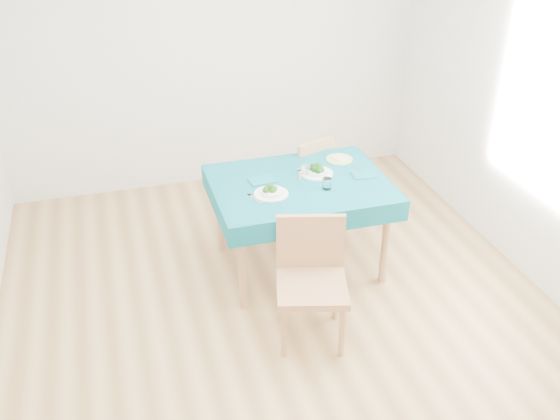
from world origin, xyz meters
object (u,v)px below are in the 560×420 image
object	(u,v)px
chair_near	(312,268)
bowl_far	(317,170)
side_plate	(339,159)
chair_far	(303,176)
bowl_near	(271,190)
table	(299,225)

from	to	relation	value
chair_near	bowl_far	bearing A→B (deg)	84.50
bowl_far	side_plate	bearing A→B (deg)	36.38
chair_near	chair_far	bearing A→B (deg)	89.00
bowl_far	side_plate	size ratio (longest dim) A/B	1.18
chair_far	bowl_near	xyz separation A→B (m)	(-0.51, -0.78, 0.33)
chair_far	bowl_near	distance (m)	0.99
chair_near	bowl_far	world-z (taller)	chair_near
chair_near	chair_far	world-z (taller)	chair_near
chair_near	bowl_near	world-z (taller)	chair_near
side_plate	chair_far	bearing A→B (deg)	116.58
table	bowl_far	world-z (taller)	bowl_far
chair_far	bowl_near	size ratio (longest dim) A/B	3.67
bowl_near	bowl_far	world-z (taller)	same
table	chair_far	bearing A→B (deg)	69.23
bowl_far	side_plate	xyz separation A→B (m)	(0.26, 0.19, -0.03)
table	side_plate	world-z (taller)	side_plate
bowl_far	chair_far	bearing A→B (deg)	81.89
chair_far	bowl_far	size ratio (longest dim) A/B	3.63
table	side_plate	distance (m)	0.64
chair_near	side_plate	xyz separation A→B (m)	(0.62, 1.13, 0.19)
bowl_near	side_plate	distance (m)	0.81
chair_near	side_plate	world-z (taller)	chair_near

